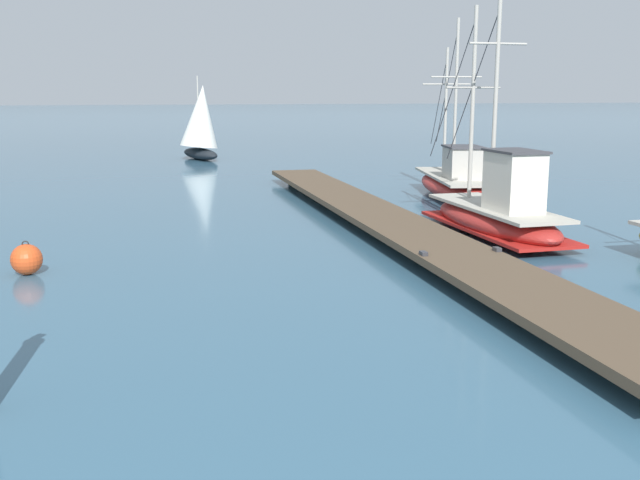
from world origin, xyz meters
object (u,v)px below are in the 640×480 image
Objects in this scene: mooring_buoy at (27,259)px; fishing_boat_2 at (456,181)px; distant_sailboat at (201,123)px; fishing_boat_0 at (498,212)px.

fishing_boat_2 is at bearing 31.97° from mooring_buoy.
distant_sailboat is (-7.34, 16.67, 1.41)m from fishing_boat_2.
fishing_boat_2 reaches higher than fishing_boat_0.
fishing_boat_2 is 18.27m from distant_sailboat.
fishing_boat_0 is at bearing -76.85° from distant_sailboat.
mooring_buoy is 0.16× the size of distant_sailboat.
fishing_boat_2 is 15.29m from mooring_buoy.
fishing_boat_0 reaches higher than mooring_buoy.
distant_sailboat is at bearing 77.20° from mooring_buoy.
fishing_boat_0 is 24.12m from distant_sailboat.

